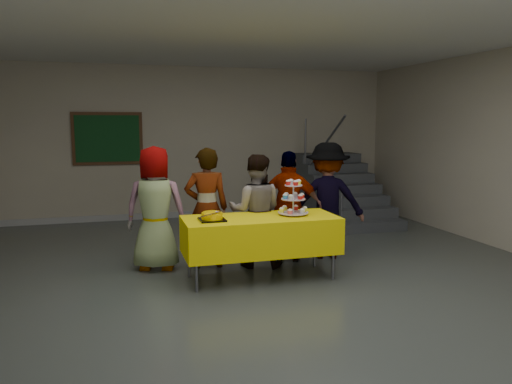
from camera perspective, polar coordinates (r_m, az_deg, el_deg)
room_shell at (r=5.25m, az=2.00°, el=10.34°), size 10.00×10.04×3.02m
bake_table at (r=6.11m, az=0.52°, el=-4.84°), size 1.88×0.78×0.77m
cupcake_stand at (r=6.19m, az=4.28°, el=-1.00°), size 0.38×0.38×0.44m
bear_cake at (r=5.87m, az=-5.04°, el=-2.69°), size 0.32×0.36×0.12m
schoolchild_a at (r=6.59m, az=-11.42°, el=-1.83°), size 0.90×0.71×1.62m
schoolchild_b at (r=6.59m, az=-5.67°, el=-1.83°), size 0.61×0.43×1.59m
schoolchild_c at (r=6.59m, az=-0.05°, el=-2.18°), size 0.87×0.77×1.50m
schoolchild_d at (r=6.87m, az=3.84°, el=-1.67°), size 0.97×0.71×1.53m
schoolchild_e at (r=7.11m, az=8.14°, el=-0.96°), size 1.19×0.92×1.63m
staircase at (r=10.18m, az=9.29°, el=-0.15°), size 1.30×2.40×2.04m
noticeboard at (r=9.94m, az=-16.60°, el=5.87°), size 1.30×0.05×1.00m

